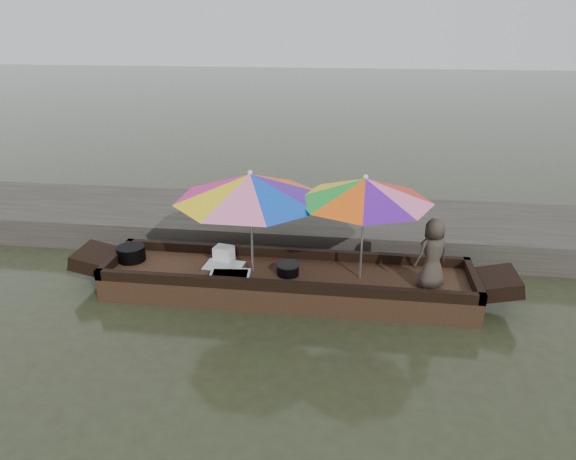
# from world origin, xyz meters

# --- Properties ---
(water) EXTENTS (80.00, 80.00, 0.00)m
(water) POSITION_xyz_m (0.00, 0.00, 0.00)
(water) COLOR #272B19
(water) RESTS_ON ground
(dock) EXTENTS (22.00, 2.20, 0.50)m
(dock) POSITION_xyz_m (0.00, 2.20, 0.25)
(dock) COLOR #2D2B26
(dock) RESTS_ON ground
(boat_hull) EXTENTS (5.43, 1.20, 0.35)m
(boat_hull) POSITION_xyz_m (0.00, 0.00, 0.17)
(boat_hull) COLOR black
(boat_hull) RESTS_ON water
(cooking_pot) EXTENTS (0.43, 0.43, 0.23)m
(cooking_pot) POSITION_xyz_m (-2.47, 0.12, 0.46)
(cooking_pot) COLOR black
(cooking_pot) RESTS_ON boat_hull
(tray_crayfish) EXTENTS (0.61, 0.45, 0.09)m
(tray_crayfish) POSITION_xyz_m (-0.79, -0.32, 0.39)
(tray_crayfish) COLOR silver
(tray_crayfish) RESTS_ON boat_hull
(tray_scallop) EXTENTS (0.61, 0.44, 0.06)m
(tray_scallop) POSITION_xyz_m (-0.96, 0.01, 0.38)
(tray_scallop) COLOR silver
(tray_scallop) RESTS_ON boat_hull
(charcoal_grill) EXTENTS (0.33, 0.33, 0.15)m
(charcoal_grill) POSITION_xyz_m (0.02, -0.04, 0.43)
(charcoal_grill) COLOR black
(charcoal_grill) RESTS_ON boat_hull
(supply_bag) EXTENTS (0.32, 0.28, 0.26)m
(supply_bag) POSITION_xyz_m (-1.02, 0.24, 0.48)
(supply_bag) COLOR white
(supply_bag) RESTS_ON boat_hull
(vendor) EXTENTS (0.60, 0.52, 1.02)m
(vendor) POSITION_xyz_m (2.03, -0.15, 0.86)
(vendor) COLOR #3A3129
(vendor) RESTS_ON boat_hull
(umbrella_bow) EXTENTS (2.84, 2.84, 1.55)m
(umbrella_bow) POSITION_xyz_m (-0.52, 0.00, 1.12)
(umbrella_bow) COLOR #FF5E0C
(umbrella_bow) RESTS_ON boat_hull
(umbrella_stern) EXTENTS (1.93, 1.93, 1.55)m
(umbrella_stern) POSITION_xyz_m (1.07, 0.00, 1.12)
(umbrella_stern) COLOR red
(umbrella_stern) RESTS_ON boat_hull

